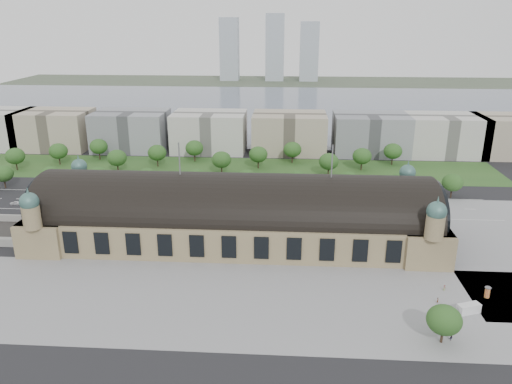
# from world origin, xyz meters

# --- Properties ---
(ground) EXTENTS (900.00, 900.00, 0.00)m
(ground) POSITION_xyz_m (0.00, 0.00, 0.00)
(ground) COLOR black
(ground) RESTS_ON ground
(station) EXTENTS (150.00, 48.40, 44.30)m
(station) POSITION_xyz_m (0.00, 0.00, 10.28)
(station) COLOR #917E5A
(station) RESTS_ON ground
(plaza_south) EXTENTS (190.00, 48.00, 0.12)m
(plaza_south) POSITION_xyz_m (10.00, -44.00, 0.00)
(plaza_south) COLOR gray
(plaza_south) RESTS_ON ground
(road_slab) EXTENTS (260.00, 26.00, 0.10)m
(road_slab) POSITION_xyz_m (-20.00, 38.00, 0.00)
(road_slab) COLOR black
(road_slab) RESTS_ON ground
(grass_belt) EXTENTS (300.00, 45.00, 0.10)m
(grass_belt) POSITION_xyz_m (-15.00, 93.00, 0.00)
(grass_belt) COLOR #295120
(grass_belt) RESTS_ON ground
(petrol_station) EXTENTS (14.00, 13.00, 5.05)m
(petrol_station) POSITION_xyz_m (-53.91, 65.28, 2.95)
(petrol_station) COLOR #CD4B0C
(petrol_station) RESTS_ON ground
(lake) EXTENTS (700.00, 320.00, 0.08)m
(lake) POSITION_xyz_m (0.00, 298.00, 0.00)
(lake) COLOR slate
(lake) RESTS_ON ground
(far_shore) EXTENTS (700.00, 120.00, 0.14)m
(far_shore) POSITION_xyz_m (0.00, 498.00, 0.00)
(far_shore) COLOR #44513D
(far_shore) RESTS_ON ground
(far_tower_left) EXTENTS (24.00, 24.00, 80.00)m
(far_tower_left) POSITION_xyz_m (-60.00, 508.00, 40.00)
(far_tower_left) COLOR #9EA8B2
(far_tower_left) RESTS_ON ground
(far_tower_mid) EXTENTS (24.00, 24.00, 85.00)m
(far_tower_mid) POSITION_xyz_m (0.00, 508.00, 42.50)
(far_tower_mid) COLOR #9EA8B2
(far_tower_mid) RESTS_ON ground
(far_tower_right) EXTENTS (24.00, 24.00, 75.00)m
(far_tower_right) POSITION_xyz_m (45.00, 508.00, 37.50)
(far_tower_right) COLOR #9EA8B2
(far_tower_right) RESTS_ON ground
(office_1) EXTENTS (45.00, 32.00, 24.00)m
(office_1) POSITION_xyz_m (-130.00, 133.00, 12.00)
(office_1) COLOR tan
(office_1) RESTS_ON ground
(office_2) EXTENTS (45.00, 32.00, 24.00)m
(office_2) POSITION_xyz_m (-80.00, 133.00, 12.00)
(office_2) COLOR gray
(office_2) RESTS_ON ground
(office_3) EXTENTS (45.00, 32.00, 24.00)m
(office_3) POSITION_xyz_m (-30.00, 133.00, 12.00)
(office_3) COLOR #BBB8B1
(office_3) RESTS_ON ground
(office_4) EXTENTS (45.00, 32.00, 24.00)m
(office_4) POSITION_xyz_m (20.00, 133.00, 12.00)
(office_4) COLOR tan
(office_4) RESTS_ON ground
(office_5) EXTENTS (45.00, 32.00, 24.00)m
(office_5) POSITION_xyz_m (70.00, 133.00, 12.00)
(office_5) COLOR gray
(office_5) RESTS_ON ground
(office_6) EXTENTS (45.00, 32.00, 24.00)m
(office_6) POSITION_xyz_m (115.00, 133.00, 12.00)
(office_6) COLOR #BBB8B1
(office_6) RESTS_ON ground
(office_7) EXTENTS (45.00, 32.00, 24.00)m
(office_7) POSITION_xyz_m (155.00, 133.00, 12.00)
(office_7) COLOR tan
(office_7) RESTS_ON ground
(tree_row_0) EXTENTS (9.60, 9.60, 11.52)m
(tree_row_0) POSITION_xyz_m (-120.00, 53.00, 7.43)
(tree_row_0) COLOR #2D2116
(tree_row_0) RESTS_ON ground
(tree_row_1) EXTENTS (9.60, 9.60, 11.52)m
(tree_row_1) POSITION_xyz_m (-96.00, 53.00, 7.43)
(tree_row_1) COLOR #2D2116
(tree_row_1) RESTS_ON ground
(tree_row_2) EXTENTS (9.60, 9.60, 11.52)m
(tree_row_2) POSITION_xyz_m (-72.00, 53.00, 7.43)
(tree_row_2) COLOR #2D2116
(tree_row_2) RESTS_ON ground
(tree_row_3) EXTENTS (9.60, 9.60, 11.52)m
(tree_row_3) POSITION_xyz_m (-48.00, 53.00, 7.43)
(tree_row_3) COLOR #2D2116
(tree_row_3) RESTS_ON ground
(tree_row_4) EXTENTS (9.60, 9.60, 11.52)m
(tree_row_4) POSITION_xyz_m (-24.00, 53.00, 7.43)
(tree_row_4) COLOR #2D2116
(tree_row_4) RESTS_ON ground
(tree_row_5) EXTENTS (9.60, 9.60, 11.52)m
(tree_row_5) POSITION_xyz_m (0.00, 53.00, 7.43)
(tree_row_5) COLOR #2D2116
(tree_row_5) RESTS_ON ground
(tree_row_6) EXTENTS (9.60, 9.60, 11.52)m
(tree_row_6) POSITION_xyz_m (24.00, 53.00, 7.43)
(tree_row_6) COLOR #2D2116
(tree_row_6) RESTS_ON ground
(tree_row_7) EXTENTS (9.60, 9.60, 11.52)m
(tree_row_7) POSITION_xyz_m (48.00, 53.00, 7.43)
(tree_row_7) COLOR #2D2116
(tree_row_7) RESTS_ON ground
(tree_row_8) EXTENTS (9.60, 9.60, 11.52)m
(tree_row_8) POSITION_xyz_m (72.00, 53.00, 7.43)
(tree_row_8) COLOR #2D2116
(tree_row_8) RESTS_ON ground
(tree_row_9) EXTENTS (9.60, 9.60, 11.52)m
(tree_row_9) POSITION_xyz_m (96.00, 53.00, 7.43)
(tree_row_9) COLOR #2D2116
(tree_row_9) RESTS_ON ground
(tree_belt_0) EXTENTS (10.40, 10.40, 12.48)m
(tree_belt_0) POSITION_xyz_m (-130.00, 83.00, 8.05)
(tree_belt_0) COLOR #2D2116
(tree_belt_0) RESTS_ON ground
(tree_belt_1) EXTENTS (10.40, 10.40, 12.48)m
(tree_belt_1) POSITION_xyz_m (-111.00, 95.00, 8.05)
(tree_belt_1) COLOR #2D2116
(tree_belt_1) RESTS_ON ground
(tree_belt_2) EXTENTS (10.40, 10.40, 12.48)m
(tree_belt_2) POSITION_xyz_m (-92.00, 107.00, 8.05)
(tree_belt_2) COLOR #2D2116
(tree_belt_2) RESTS_ON ground
(tree_belt_3) EXTENTS (10.40, 10.40, 12.48)m
(tree_belt_3) POSITION_xyz_m (-73.00, 83.00, 8.05)
(tree_belt_3) COLOR #2D2116
(tree_belt_3) RESTS_ON ground
(tree_belt_4) EXTENTS (10.40, 10.40, 12.48)m
(tree_belt_4) POSITION_xyz_m (-54.00, 95.00, 8.05)
(tree_belt_4) COLOR #2D2116
(tree_belt_4) RESTS_ON ground
(tree_belt_5) EXTENTS (10.40, 10.40, 12.48)m
(tree_belt_5) POSITION_xyz_m (-35.00, 107.00, 8.05)
(tree_belt_5) COLOR #2D2116
(tree_belt_5) RESTS_ON ground
(tree_belt_6) EXTENTS (10.40, 10.40, 12.48)m
(tree_belt_6) POSITION_xyz_m (-16.00, 83.00, 8.05)
(tree_belt_6) COLOR #2D2116
(tree_belt_6) RESTS_ON ground
(tree_belt_7) EXTENTS (10.40, 10.40, 12.48)m
(tree_belt_7) POSITION_xyz_m (3.00, 95.00, 8.05)
(tree_belt_7) COLOR #2D2116
(tree_belt_7) RESTS_ON ground
(tree_belt_8) EXTENTS (10.40, 10.40, 12.48)m
(tree_belt_8) POSITION_xyz_m (22.00, 107.00, 8.05)
(tree_belt_8) COLOR #2D2116
(tree_belt_8) RESTS_ON ground
(tree_belt_9) EXTENTS (10.40, 10.40, 12.48)m
(tree_belt_9) POSITION_xyz_m (41.00, 83.00, 8.05)
(tree_belt_9) COLOR #2D2116
(tree_belt_9) RESTS_ON ground
(tree_belt_10) EXTENTS (10.40, 10.40, 12.48)m
(tree_belt_10) POSITION_xyz_m (60.00, 95.00, 8.05)
(tree_belt_10) COLOR #2D2116
(tree_belt_10) RESTS_ON ground
(tree_belt_11) EXTENTS (10.40, 10.40, 12.48)m
(tree_belt_11) POSITION_xyz_m (79.00, 107.00, 8.05)
(tree_belt_11) COLOR #2D2116
(tree_belt_11) RESTS_ON ground
(tree_plaza_s) EXTENTS (9.00, 9.00, 10.64)m
(tree_plaza_s) POSITION_xyz_m (60.00, -60.00, 6.80)
(tree_plaza_s) COLOR #2D2116
(tree_plaza_s) RESTS_ON ground
(traffic_car_0) EXTENTS (4.68, 1.91, 1.59)m
(traffic_car_0) POSITION_xyz_m (-103.09, 30.79, 0.79)
(traffic_car_0) COLOR silver
(traffic_car_0) RESTS_ON ground
(traffic_car_1) EXTENTS (4.48, 1.63, 1.47)m
(traffic_car_1) POSITION_xyz_m (-92.31, 38.83, 0.73)
(traffic_car_1) COLOR #919499
(traffic_car_1) RESTS_ON ground
(traffic_car_2) EXTENTS (6.15, 3.47, 1.62)m
(traffic_car_2) POSITION_xyz_m (-45.07, 37.19, 0.81)
(traffic_car_2) COLOR black
(traffic_car_2) RESTS_ON ground
(traffic_car_3) EXTENTS (5.62, 2.84, 1.57)m
(traffic_car_3) POSITION_xyz_m (-18.22, 43.34, 0.78)
(traffic_car_3) COLOR maroon
(traffic_car_3) RESTS_ON ground
(traffic_car_4) EXTENTS (3.94, 1.89, 1.30)m
(traffic_car_4) POSITION_xyz_m (5.90, 35.51, 0.65)
(traffic_car_4) COLOR #1B1F4C
(traffic_car_4) RESTS_ON ground
(traffic_car_5) EXTENTS (3.95, 1.59, 1.27)m
(traffic_car_5) POSITION_xyz_m (44.40, 47.78, 0.64)
(traffic_car_5) COLOR #5A5D62
(traffic_car_5) RESTS_ON ground
(traffic_car_6) EXTENTS (4.92, 2.77, 1.30)m
(traffic_car_6) POSITION_xyz_m (58.49, 33.18, 0.65)
(traffic_car_6) COLOR silver
(traffic_car_6) RESTS_ON ground
(parked_car_0) EXTENTS (4.94, 4.26, 1.61)m
(parked_car_0) POSITION_xyz_m (-73.37, 21.00, 0.80)
(parked_car_0) COLOR black
(parked_car_0) RESTS_ON ground
(parked_car_1) EXTENTS (5.50, 5.11, 1.43)m
(parked_car_1) POSITION_xyz_m (-64.40, 21.00, 0.72)
(parked_car_1) COLOR maroon
(parked_car_1) RESTS_ON ground
(parked_car_2) EXTENTS (4.93, 3.74, 1.33)m
(parked_car_2) POSITION_xyz_m (-40.05, 21.00, 0.66)
(parked_car_2) COLOR #172340
(parked_car_2) RESTS_ON ground
(parked_car_3) EXTENTS (5.24, 3.51, 1.66)m
(parked_car_3) POSITION_xyz_m (-62.91, 23.36, 0.83)
(parked_car_3) COLOR #54565B
(parked_car_3) RESTS_ON ground
(parked_car_4) EXTENTS (4.85, 4.06, 1.57)m
(parked_car_4) POSITION_xyz_m (-27.90, 21.00, 0.78)
(parked_car_4) COLOR silver
(parked_car_4) RESTS_ON ground
(parked_car_5) EXTENTS (5.34, 3.84, 1.35)m
(parked_car_5) POSITION_xyz_m (-32.41, 25.00, 0.67)
(parked_car_5) COLOR gray
(parked_car_5) RESTS_ON ground
(parked_car_6) EXTENTS (4.74, 4.31, 1.33)m
(parked_car_6) POSITION_xyz_m (-23.49, 21.00, 0.66)
(parked_car_6) COLOR black
(parked_car_6) RESTS_ON ground
(bus_west) EXTENTS (11.31, 3.50, 3.10)m
(bus_west) POSITION_xyz_m (-8.77, 27.00, 1.55)
(bus_west) COLOR red
(bus_west) RESTS_ON ground
(bus_mid) EXTENTS (11.94, 3.11, 3.31)m
(bus_mid) POSITION_xyz_m (0.64, 29.04, 1.65)
(bus_mid) COLOR beige
(bus_mid) RESTS_ON ground
(bus_east) EXTENTS (12.05, 3.78, 3.30)m
(bus_east) POSITION_xyz_m (26.64, 27.00, 1.65)
(bus_east) COLOR silver
(bus_east) RESTS_ON ground
(van_south) EXTENTS (7.02, 4.67, 2.83)m
(van_south) POSITION_xyz_m (71.35, -45.60, 1.35)
(van_south) COLOR silver
(van_south) RESTS_ON ground
(advertising_column) EXTENTS (1.85, 1.85, 3.50)m
(advertising_column) POSITION_xyz_m (80.00, -36.65, 1.82)
(advertising_column) COLOR #CC3352
(advertising_column) RESTS_ON ground
(pedestrian_0) EXTENTS (0.90, 0.55, 1.78)m
(pedestrian_0) POSITION_xyz_m (68.39, -33.30, 0.89)
(pedestrian_0) COLOR gray
(pedestrian_0) RESTS_ON ground
(pedestrian_1) EXTENTS (0.65, 0.78, 1.82)m
(pedestrian_1) POSITION_xyz_m (64.36, -40.76, 0.91)
(pedestrian_1) COLOR gray
(pedestrian_1) RESTS_ON ground
(pedestrian_4) EXTENTS (1.31, 1.03, 1.87)m
(pedestrian_4) POSITION_xyz_m (62.70, -59.06, 0.93)
(pedestrian_4) COLOR gray
(pedestrian_4) RESTS_ON ground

